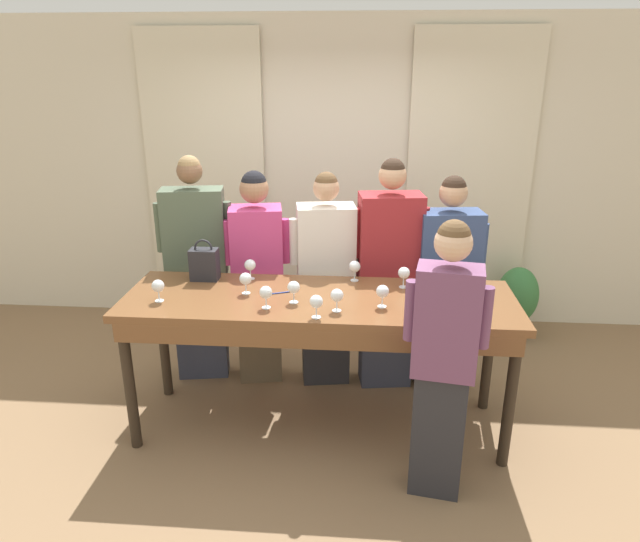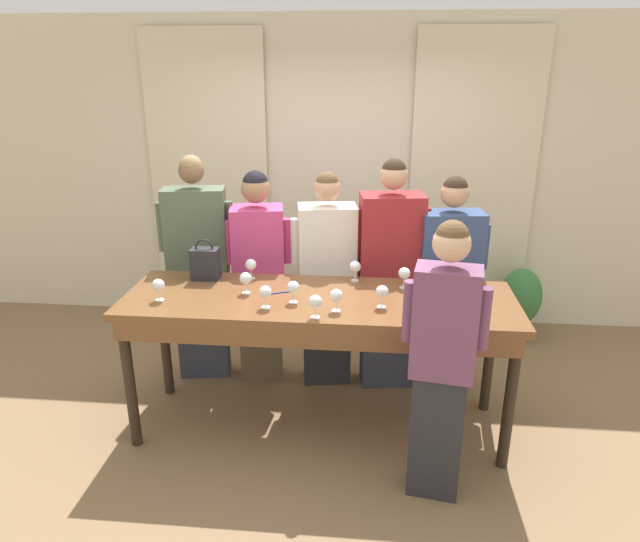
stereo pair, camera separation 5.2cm
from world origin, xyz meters
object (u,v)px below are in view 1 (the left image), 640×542
wine_glass_center_left (337,296)px  wine_glass_back_left (355,267)px  tasting_bar (319,313)px  wine_glass_front_right (246,279)px  wine_glass_center_mid (250,265)px  guest_pink_top (258,277)px  potted_plant (517,299)px  guest_navy_coat (446,285)px  wine_glass_front_mid (294,288)px  guest_cream_sweater (325,281)px  wine_glass_back_mid (404,273)px  wine_glass_back_right (266,293)px  wine_glass_front_left (383,292)px  wine_glass_center_right (316,302)px  wine_bottle (450,284)px  guest_striped_shirt (388,276)px  handbag (204,264)px  wine_glass_near_host (158,287)px  guest_olive_jacket (197,270)px  host_pouring (444,359)px

wine_glass_center_left → wine_glass_back_left: bearing=79.7°
tasting_bar → wine_glass_front_right: size_ratio=17.70×
wine_glass_center_mid → guest_pink_top: size_ratio=0.09×
wine_glass_front_right → potted_plant: bearing=34.4°
guest_navy_coat → wine_glass_front_mid: bearing=-144.8°
tasting_bar → guest_cream_sweater: bearing=90.3°
wine_glass_back_mid → wine_glass_back_right: same height
wine_glass_front_left → wine_glass_front_mid: same height
wine_glass_center_right → potted_plant: (1.67, 1.82, -0.69)m
wine_bottle → wine_glass_center_right: wine_bottle is taller
wine_glass_front_mid → wine_glass_back_right: size_ratio=1.00×
guest_navy_coat → wine_glass_center_left: bearing=-132.3°
wine_glass_front_mid → wine_glass_center_left: size_ratio=1.00×
tasting_bar → wine_glass_front_right: bearing=173.7°
wine_glass_center_right → wine_glass_back_right: (-0.32, 0.12, 0.00)m
wine_glass_back_right → guest_striped_shirt: 1.16m
handbag → wine_glass_front_mid: handbag is taller
wine_bottle → guest_navy_coat: 0.72m
wine_glass_center_mid → guest_navy_coat: 1.46m
wine_bottle → potted_plant: 1.89m
wine_glass_back_mid → wine_glass_center_right: bearing=-135.6°
tasting_bar → wine_glass_center_left: wine_glass_center_left is taller
wine_glass_front_left → guest_pink_top: bearing=140.3°
wine_glass_center_left → wine_glass_near_host: size_ratio=1.00×
wine_glass_front_mid → wine_glass_front_right: same height
wine_glass_front_left → guest_olive_jacket: size_ratio=0.08×
wine_glass_back_right → guest_cream_sweater: 0.92m
wine_glass_front_right → guest_cream_sweater: guest_cream_sweater is taller
wine_bottle → host_pouring: bearing=-99.4°
wine_glass_front_right → guest_olive_jacket: (-0.51, 0.61, -0.17)m
wine_glass_back_left → wine_glass_back_mid: same height
wine_glass_front_left → wine_glass_center_right: (-0.39, -0.19, 0.00)m
wine_glass_center_mid → guest_olive_jacket: bearing=144.4°
wine_glass_front_right → wine_glass_back_left: 0.76m
guest_pink_top → guest_striped_shirt: 0.99m
tasting_bar → guest_olive_jacket: (-0.99, 0.67, 0.03)m
tasting_bar → wine_glass_back_right: bearing=-151.2°
wine_glass_front_right → guest_pink_top: 0.65m
wine_glass_back_left → guest_cream_sweater: 0.46m
wine_glass_front_left → wine_glass_front_right: 0.89m
wine_glass_back_mid → guest_olive_jacket: bearing=164.6°
guest_pink_top → guest_striped_shirt: size_ratio=0.94×
wine_bottle → wine_glass_back_mid: wine_bottle is taller
tasting_bar → wine_glass_back_mid: wine_glass_back_mid is taller
wine_glass_center_left → wine_glass_near_host: (-1.12, 0.06, -0.00)m
wine_glass_back_left → guest_pink_top: guest_pink_top is taller
wine_glass_center_mid → guest_cream_sweater: bearing=34.8°
guest_striped_shirt → host_pouring: bearing=-78.0°
wine_glass_front_mid → guest_navy_coat: 1.30m
wine_glass_front_left → host_pouring: 0.59m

